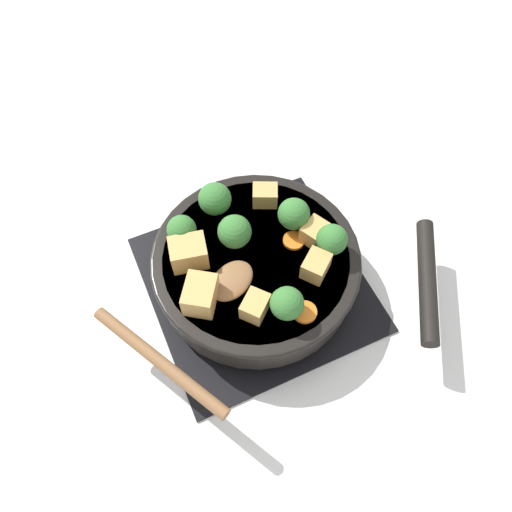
# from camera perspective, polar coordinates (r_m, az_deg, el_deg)

# --- Properties ---
(ground_plane) EXTENTS (2.40, 2.40, 0.00)m
(ground_plane) POSITION_cam_1_polar(r_m,az_deg,el_deg) (0.76, 0.00, -3.20)
(ground_plane) COLOR silver
(front_burner_grate) EXTENTS (0.31, 0.31, 0.03)m
(front_burner_grate) POSITION_cam_1_polar(r_m,az_deg,el_deg) (0.75, 0.00, -2.78)
(front_burner_grate) COLOR black
(front_burner_grate) RESTS_ON ground_plane
(skillet_pan) EXTENTS (0.41, 0.36, 0.06)m
(skillet_pan) POSITION_cam_1_polar(r_m,az_deg,el_deg) (0.71, 0.24, -1.06)
(skillet_pan) COLOR black
(skillet_pan) RESTS_ON front_burner_grate
(wooden_spoon) EXTENTS (0.22, 0.20, 0.02)m
(wooden_spoon) POSITION_cam_1_polar(r_m,az_deg,el_deg) (0.64, -7.09, -7.54)
(wooden_spoon) COLOR brown
(wooden_spoon) RESTS_ON skillet_pan
(tofu_cube_center_large) EXTENTS (0.06, 0.06, 0.04)m
(tofu_cube_center_large) POSITION_cam_1_polar(r_m,az_deg,el_deg) (0.64, -6.37, -4.43)
(tofu_cube_center_large) COLOR tan
(tofu_cube_center_large) RESTS_ON skillet_pan
(tofu_cube_near_handle) EXTENTS (0.05, 0.05, 0.03)m
(tofu_cube_near_handle) POSITION_cam_1_polar(r_m,az_deg,el_deg) (0.64, -0.11, -5.76)
(tofu_cube_near_handle) COLOR tan
(tofu_cube_near_handle) RESTS_ON skillet_pan
(tofu_cube_east_chunk) EXTENTS (0.06, 0.05, 0.04)m
(tofu_cube_east_chunk) POSITION_cam_1_polar(r_m,az_deg,el_deg) (0.67, -7.71, 0.36)
(tofu_cube_east_chunk) COLOR tan
(tofu_cube_east_chunk) RESTS_ON skillet_pan
(tofu_cube_west_chunk) EXTENTS (0.05, 0.05, 0.03)m
(tofu_cube_west_chunk) POSITION_cam_1_polar(r_m,az_deg,el_deg) (0.67, 6.86, -1.14)
(tofu_cube_west_chunk) COLOR tan
(tofu_cube_west_chunk) RESTS_ON skillet_pan
(tofu_cube_back_piece) EXTENTS (0.04, 0.04, 0.03)m
(tofu_cube_back_piece) POSITION_cam_1_polar(r_m,az_deg,el_deg) (0.73, 1.04, 6.94)
(tofu_cube_back_piece) COLOR tan
(tofu_cube_back_piece) RESTS_ON skillet_pan
(tofu_cube_front_piece) EXTENTS (0.04, 0.04, 0.03)m
(tofu_cube_front_piece) POSITION_cam_1_polar(r_m,az_deg,el_deg) (0.70, 6.66, 2.74)
(tofu_cube_front_piece) COLOR tan
(tofu_cube_front_piece) RESTS_ON skillet_pan
(broccoli_floret_near_spoon) EXTENTS (0.05, 0.05, 0.05)m
(broccoli_floret_near_spoon) POSITION_cam_1_polar(r_m,az_deg,el_deg) (0.67, -2.46, 2.78)
(broccoli_floret_near_spoon) COLOR #709956
(broccoli_floret_near_spoon) RESTS_ON skillet_pan
(broccoli_floret_center_top) EXTENTS (0.05, 0.05, 0.05)m
(broccoli_floret_center_top) POSITION_cam_1_polar(r_m,az_deg,el_deg) (0.71, -4.73, 6.50)
(broccoli_floret_center_top) COLOR #709956
(broccoli_floret_center_top) RESTS_ON skillet_pan
(broccoli_floret_east_rim) EXTENTS (0.04, 0.04, 0.05)m
(broccoli_floret_east_rim) POSITION_cam_1_polar(r_m,az_deg,el_deg) (0.68, 8.66, 1.85)
(broccoli_floret_east_rim) COLOR #709956
(broccoli_floret_east_rim) RESTS_ON skillet_pan
(broccoli_floret_west_rim) EXTENTS (0.04, 0.04, 0.05)m
(broccoli_floret_west_rim) POSITION_cam_1_polar(r_m,az_deg,el_deg) (0.62, 3.24, -5.59)
(broccoli_floret_west_rim) COLOR #709956
(broccoli_floret_west_rim) RESTS_ON skillet_pan
(broccoli_floret_north_edge) EXTENTS (0.04, 0.04, 0.05)m
(broccoli_floret_north_edge) POSITION_cam_1_polar(r_m,az_deg,el_deg) (0.68, -8.49, 2.97)
(broccoli_floret_north_edge) COLOR #709956
(broccoli_floret_north_edge) RESTS_ON skillet_pan
(broccoli_floret_south_cluster) EXTENTS (0.05, 0.05, 0.05)m
(broccoli_floret_south_cluster) POSITION_cam_1_polar(r_m,az_deg,el_deg) (0.69, 4.34, 4.80)
(broccoli_floret_south_cluster) COLOR #709956
(broccoli_floret_south_cluster) RESTS_ON skillet_pan
(carrot_slice_orange_thin) EXTENTS (0.03, 0.03, 0.01)m
(carrot_slice_orange_thin) POSITION_cam_1_polar(r_m,az_deg,el_deg) (0.70, 4.29, 1.87)
(carrot_slice_orange_thin) COLOR orange
(carrot_slice_orange_thin) RESTS_ON skillet_pan
(carrot_slice_near_center) EXTENTS (0.03, 0.03, 0.01)m
(carrot_slice_near_center) POSITION_cam_1_polar(r_m,az_deg,el_deg) (0.65, 5.60, -6.41)
(carrot_slice_near_center) COLOR orange
(carrot_slice_near_center) RESTS_ON skillet_pan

